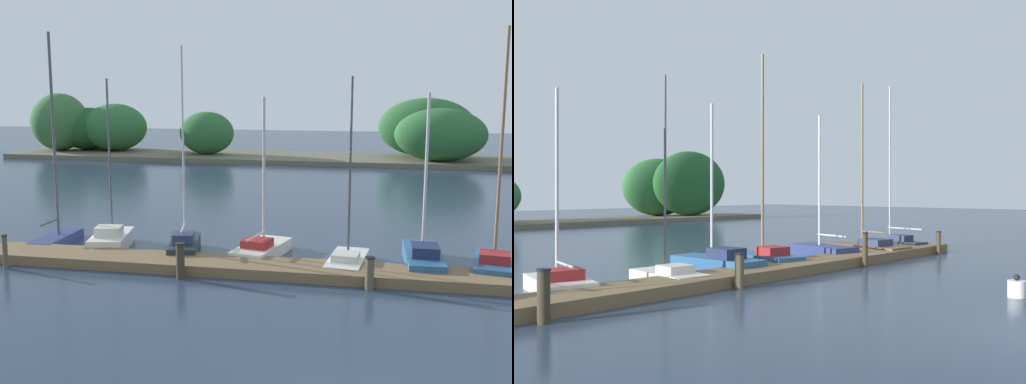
% 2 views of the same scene
% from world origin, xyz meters
% --- Properties ---
extents(dock_pier, '(27.96, 1.80, 0.35)m').
position_xyz_m(dock_pier, '(0.00, 9.72, 0.17)').
color(dock_pier, brown).
rests_on(dock_pier, ground).
extents(far_shore, '(65.77, 8.32, 6.88)m').
position_xyz_m(far_shore, '(-2.12, 43.06, 2.46)').
color(far_shore, '#66604C').
rests_on(far_shore, ground).
extents(sailboat_0, '(1.03, 3.12, 8.29)m').
position_xyz_m(sailboat_0, '(-12.59, 12.00, 0.53)').
color(sailboat_0, navy).
rests_on(sailboat_0, ground).
extents(sailboat_1, '(1.81, 3.00, 6.52)m').
position_xyz_m(sailboat_1, '(-10.21, 11.86, 0.38)').
color(sailboat_1, silver).
rests_on(sailboat_1, ground).
extents(sailboat_2, '(1.60, 3.10, 7.68)m').
position_xyz_m(sailboat_2, '(-7.10, 11.47, 0.41)').
color(sailboat_2, '#232833').
rests_on(sailboat_2, ground).
extents(sailboat_3, '(1.89, 3.39, 5.85)m').
position_xyz_m(sailboat_3, '(-4.20, 11.83, 0.34)').
color(sailboat_3, silver).
rests_on(sailboat_3, ground).
extents(sailboat_4, '(1.43, 3.20, 6.57)m').
position_xyz_m(sailboat_4, '(-1.00, 11.00, 0.30)').
color(sailboat_4, silver).
rests_on(sailboat_4, ground).
extents(sailboat_5, '(1.35, 3.97, 6.02)m').
position_xyz_m(sailboat_5, '(1.57, 11.61, 0.39)').
color(sailboat_5, '#285684').
rests_on(sailboat_5, ground).
extents(sailboat_6, '(1.73, 3.40, 8.14)m').
position_xyz_m(sailboat_6, '(3.89, 11.38, 0.44)').
color(sailboat_6, '#285684').
rests_on(sailboat_6, ground).
extents(mooring_piling_0, '(0.21, 0.21, 1.19)m').
position_xyz_m(mooring_piling_0, '(-12.56, 8.40, 0.60)').
color(mooring_piling_0, brown).
rests_on(mooring_piling_0, ground).
extents(mooring_piling_1, '(0.32, 0.32, 1.20)m').
position_xyz_m(mooring_piling_1, '(-6.26, 8.52, 0.61)').
color(mooring_piling_1, '#3D3323').
rests_on(mooring_piling_1, ground).
extents(mooring_piling_2, '(0.32, 0.32, 1.05)m').
position_xyz_m(mooring_piling_2, '(-0.17, 8.62, 0.53)').
color(mooring_piling_2, brown).
rests_on(mooring_piling_2, ground).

